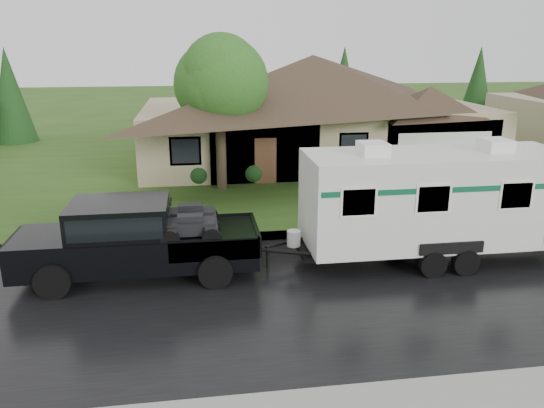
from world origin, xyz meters
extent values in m
plane|color=#2C4E18|center=(0.00, 0.00, 0.00)|extent=(140.00, 140.00, 0.00)
cube|color=black|center=(0.00, -2.00, 0.01)|extent=(140.00, 8.00, 0.01)
cube|color=gray|center=(0.00, 2.25, 0.07)|extent=(140.00, 0.50, 0.15)
cube|color=#2C4E18|center=(0.00, 15.00, 0.07)|extent=(140.00, 26.00, 0.15)
cube|color=tan|center=(2.00, 14.00, 1.65)|extent=(18.00, 10.00, 3.00)
pyramid|color=#33251C|center=(2.00, 14.00, 5.75)|extent=(19.44, 10.80, 2.60)
cube|color=tan|center=(7.40, 11.00, 1.50)|extent=(5.76, 4.00, 2.70)
cylinder|color=#382B1E|center=(-3.29, 8.36, 1.62)|extent=(0.44, 0.44, 2.93)
sphere|color=#357325|center=(-3.29, 8.36, 4.83)|extent=(4.05, 4.05, 4.05)
sphere|color=#143814|center=(-4.30, 9.30, 0.65)|extent=(1.00, 1.00, 1.00)
sphere|color=#143814|center=(-1.78, 9.30, 0.65)|extent=(1.00, 1.00, 1.00)
sphere|color=#143814|center=(0.74, 9.30, 0.65)|extent=(1.00, 1.00, 1.00)
sphere|color=#143814|center=(3.26, 9.30, 0.65)|extent=(1.00, 1.00, 1.00)
sphere|color=#143814|center=(5.78, 9.30, 0.65)|extent=(1.00, 1.00, 1.00)
sphere|color=#143814|center=(8.30, 9.30, 0.65)|extent=(1.00, 1.00, 1.00)
cube|color=black|center=(-6.10, -0.22, 0.86)|extent=(6.62, 2.21, 0.95)
cube|color=black|center=(-8.53, -0.22, 1.16)|extent=(1.77, 2.15, 0.39)
cube|color=black|center=(-6.54, -0.22, 1.71)|extent=(2.65, 2.08, 0.99)
cube|color=black|center=(-6.54, -0.22, 1.77)|extent=(2.43, 2.12, 0.61)
cube|color=black|center=(-4.00, -0.22, 1.08)|extent=(2.43, 2.10, 0.07)
cylinder|color=black|center=(-8.20, -1.30, 0.46)|extent=(0.93, 0.35, 0.93)
cylinder|color=black|center=(-8.20, 0.86, 0.46)|extent=(0.93, 0.35, 0.93)
cylinder|color=black|center=(-4.00, -1.30, 0.46)|extent=(0.93, 0.35, 0.93)
cylinder|color=black|center=(-4.00, 0.86, 0.46)|extent=(0.93, 0.35, 0.93)
cube|color=silver|center=(2.60, -0.22, 1.96)|extent=(7.73, 2.65, 2.70)
cube|color=black|center=(2.60, -0.22, 0.44)|extent=(8.17, 1.32, 0.15)
cube|color=#0B4F32|center=(2.60, -0.22, 2.55)|extent=(7.57, 2.67, 0.15)
cube|color=white|center=(0.61, -0.22, 3.49)|extent=(0.77, 0.88, 0.35)
cube|color=white|center=(4.37, -0.22, 3.49)|extent=(0.77, 0.88, 0.35)
cylinder|color=black|center=(2.10, -1.52, 0.39)|extent=(0.77, 0.26, 0.77)
cylinder|color=black|center=(2.10, 1.08, 0.39)|extent=(0.77, 0.26, 0.77)
cylinder|color=black|center=(3.10, -1.52, 0.39)|extent=(0.77, 0.26, 0.77)
cylinder|color=black|center=(3.10, 1.08, 0.39)|extent=(0.77, 0.26, 0.77)
camera|label=1|loc=(-4.39, -14.52, 6.38)|focal=35.00mm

